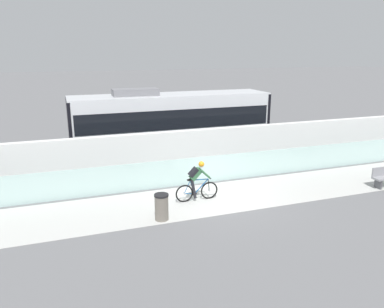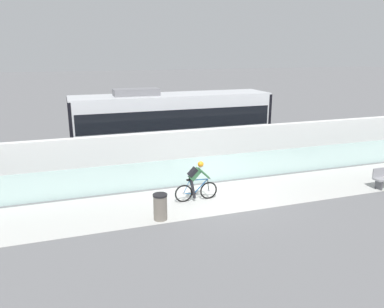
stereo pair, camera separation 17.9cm
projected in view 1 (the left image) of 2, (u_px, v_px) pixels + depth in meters
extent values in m
plane|color=slate|center=(218.00, 197.00, 15.24)|extent=(200.00, 200.00, 0.00)
cube|color=beige|center=(218.00, 197.00, 15.24)|extent=(32.00, 3.20, 0.01)
cube|color=silver|center=(202.00, 170.00, 16.76)|extent=(32.00, 0.05, 1.22)
cube|color=white|center=(189.00, 151.00, 18.28)|extent=(32.00, 0.36, 2.07)
cube|color=#595654|center=(174.00, 158.00, 20.81)|extent=(32.00, 0.08, 0.01)
cube|color=#595654|center=(167.00, 152.00, 22.12)|extent=(32.00, 0.08, 0.01)
cube|color=silver|center=(172.00, 122.00, 20.98)|extent=(11.00, 2.50, 3.10)
cube|color=black|center=(171.00, 116.00, 20.89)|extent=(10.56, 2.54, 1.04)
cube|color=#14724C|center=(172.00, 146.00, 21.35)|extent=(10.78, 2.53, 0.28)
cube|color=slate|center=(135.00, 92.00, 19.88)|extent=(2.40, 1.10, 0.36)
cube|color=#232326|center=(110.00, 154.00, 20.27)|extent=(1.40, 1.88, 0.20)
cylinder|color=black|center=(111.00, 159.00, 19.63)|extent=(0.60, 0.10, 0.60)
cylinder|color=black|center=(108.00, 152.00, 20.94)|extent=(0.60, 0.10, 0.60)
cube|color=#232326|center=(228.00, 144.00, 22.51)|extent=(1.40, 1.88, 0.20)
cylinder|color=black|center=(233.00, 147.00, 21.88)|extent=(0.60, 0.10, 0.60)
cylinder|color=black|center=(223.00, 142.00, 23.18)|extent=(0.60, 0.10, 0.60)
cube|color=black|center=(70.00, 128.00, 19.24)|extent=(0.16, 2.54, 2.94)
cube|color=black|center=(258.00, 116.00, 22.72)|extent=(0.16, 2.54, 2.94)
torus|color=black|center=(209.00, 190.00, 15.02)|extent=(0.72, 0.06, 0.72)
cylinder|color=#99999E|center=(209.00, 190.00, 15.02)|extent=(0.07, 0.10, 0.07)
torus|color=black|center=(184.00, 194.00, 14.68)|extent=(0.72, 0.06, 0.72)
cylinder|color=#99999E|center=(184.00, 194.00, 14.68)|extent=(0.07, 0.10, 0.07)
cylinder|color=#144C8C|center=(201.00, 186.00, 14.85)|extent=(0.60, 0.04, 0.58)
cylinder|color=#144C8C|center=(192.00, 187.00, 14.73)|extent=(0.22, 0.04, 0.59)
cylinder|color=#144C8C|center=(199.00, 180.00, 14.75)|extent=(0.76, 0.04, 0.07)
cylinder|color=#144C8C|center=(189.00, 194.00, 14.76)|extent=(0.43, 0.03, 0.09)
cylinder|color=#144C8C|center=(187.00, 187.00, 14.65)|extent=(0.27, 0.02, 0.53)
cylinder|color=black|center=(209.00, 185.00, 14.95)|extent=(0.08, 0.03, 0.49)
cube|color=black|center=(190.00, 180.00, 14.62)|extent=(0.24, 0.10, 0.05)
cylinder|color=black|center=(208.00, 177.00, 14.84)|extent=(0.03, 0.58, 0.03)
cylinder|color=#262628|center=(195.00, 194.00, 14.84)|extent=(0.18, 0.02, 0.18)
cube|color=#33663F|center=(196.00, 174.00, 14.63)|extent=(0.50, 0.28, 0.51)
cube|color=black|center=(193.00, 172.00, 14.58)|extent=(0.38, 0.30, 0.38)
sphere|color=beige|center=(201.00, 165.00, 14.61)|extent=(0.20, 0.20, 0.20)
sphere|color=orange|center=(201.00, 164.00, 14.60)|extent=(0.23, 0.23, 0.23)
cylinder|color=#33663F|center=(206.00, 174.00, 14.60)|extent=(0.41, 0.08, 0.41)
cylinder|color=#33663F|center=(203.00, 172.00, 14.89)|extent=(0.41, 0.08, 0.41)
cylinder|color=black|center=(194.00, 189.00, 14.67)|extent=(0.25, 0.11, 0.79)
cylinder|color=black|center=(192.00, 184.00, 14.79)|extent=(0.25, 0.11, 0.52)
cylinder|color=slate|center=(162.00, 208.00, 13.12)|extent=(0.48, 0.48, 0.90)
cylinder|color=black|center=(161.00, 195.00, 13.00)|extent=(0.51, 0.51, 0.06)
cube|color=#4C4C51|center=(378.00, 184.00, 16.17)|extent=(0.08, 0.36, 0.41)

